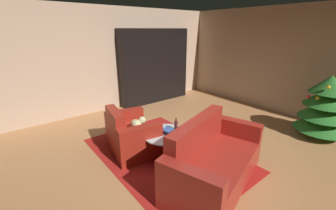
% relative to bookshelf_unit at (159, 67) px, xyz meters
% --- Properties ---
extents(ground_plane, '(8.04, 8.04, 0.00)m').
position_rel_bookshelf_unit_xyz_m(ground_plane, '(2.75, -1.49, -1.02)').
color(ground_plane, '#B3794A').
extents(wall_back, '(6.06, 0.06, 2.63)m').
position_rel_bookshelf_unit_xyz_m(wall_back, '(2.75, 1.89, 0.30)').
color(wall_back, tan).
rests_on(wall_back, ground).
extents(wall_left, '(0.06, 6.82, 2.63)m').
position_rel_bookshelf_unit_xyz_m(wall_left, '(-0.25, -1.49, 0.30)').
color(wall_left, tan).
rests_on(wall_left, ground).
extents(area_rug, '(2.84, 1.91, 0.01)m').
position_rel_bookshelf_unit_xyz_m(area_rug, '(2.57, -1.76, -1.02)').
color(area_rug, '#A21C18').
rests_on(area_rug, ground).
extents(bookshelf_unit, '(0.34, 2.20, 2.10)m').
position_rel_bookshelf_unit_xyz_m(bookshelf_unit, '(0.00, 0.00, 0.00)').
color(bookshelf_unit, black).
rests_on(bookshelf_unit, ground).
extents(armchair_red, '(1.12, 0.89, 0.82)m').
position_rel_bookshelf_unit_xyz_m(armchair_red, '(2.07, -2.15, -0.72)').
color(armchair_red, maroon).
rests_on(armchair_red, ground).
extents(couch_red, '(1.28, 1.91, 0.90)m').
position_rel_bookshelf_unit_xyz_m(couch_red, '(3.53, -1.65, -0.71)').
color(couch_red, maroon).
rests_on(couch_red, ground).
extents(coffee_table, '(0.80, 0.80, 0.42)m').
position_rel_bookshelf_unit_xyz_m(coffee_table, '(2.60, -1.76, -0.63)').
color(coffee_table, black).
rests_on(coffee_table, ground).
extents(book_stack_on_table, '(0.21, 0.19, 0.08)m').
position_rel_bookshelf_unit_xyz_m(book_stack_on_table, '(2.62, -1.73, -0.55)').
color(book_stack_on_table, gray).
rests_on(book_stack_on_table, coffee_table).
extents(bottle_on_table, '(0.06, 0.06, 0.22)m').
position_rel_bookshelf_unit_xyz_m(bottle_on_table, '(2.60, -1.54, -0.51)').
color(bottle_on_table, maroon).
rests_on(bottle_on_table, coffee_table).
extents(decorated_tree, '(0.99, 0.99, 1.26)m').
position_rel_bookshelf_unit_xyz_m(decorated_tree, '(3.97, 1.14, -0.38)').
color(decorated_tree, brown).
rests_on(decorated_tree, ground).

